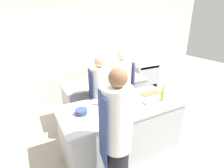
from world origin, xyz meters
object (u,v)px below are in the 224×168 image
object	(u,v)px
bowl_wooden_salad	(119,112)
stockpot	(121,73)
chef_at_stove	(122,89)
bottle_vinegar	(162,95)
cup	(171,97)
bottle_cooking_oil	(132,95)
chef_at_pass_far	(101,99)
bottle_wine	(101,99)
oven_range	(141,80)
bowl_mixing_large	(81,112)
bottle_olive_oil	(120,90)
chef_at_prep_near	(117,142)
bowl_prep_small	(111,104)
bowl_ceramic_blue	(150,102)

from	to	relation	value
bowl_wooden_salad	stockpot	world-z (taller)	stockpot
chef_at_stove	bottle_vinegar	xyz separation A→B (m)	(0.23, -0.94, 0.19)
cup	bottle_vinegar	bearing A→B (deg)	163.61
chef_at_stove	cup	xyz separation A→B (m)	(0.40, -0.99, 0.13)
bottle_cooking_oil	chef_at_pass_far	bearing A→B (deg)	132.28
bottle_wine	bowl_wooden_salad	world-z (taller)	bottle_wine
oven_range	bowl_mixing_large	bearing A→B (deg)	-145.19
chef_at_pass_far	bowl_wooden_salad	distance (m)	0.78
bottle_olive_oil	bowl_mixing_large	distance (m)	0.88
chef_at_stove	bottle_cooking_oil	xyz separation A→B (m)	(-0.21, -0.67, 0.17)
chef_at_stove	bottle_wine	distance (m)	0.98
bottle_vinegar	bottle_wine	size ratio (longest dim) A/B	1.00
chef_at_pass_far	chef_at_prep_near	bearing A→B (deg)	177.09
chef_at_stove	chef_at_pass_far	world-z (taller)	chef_at_pass_far
bowl_prep_small	stockpot	bearing A→B (deg)	52.32
chef_at_stove	bowl_wooden_salad	size ratio (longest dim) A/B	6.04
bottle_olive_oil	chef_at_pass_far	bearing A→B (deg)	145.65
bottle_cooking_oil	chef_at_stove	bearing A→B (deg)	72.34
oven_range	bowl_ceramic_blue	distance (m)	2.32
chef_at_stove	cup	bearing A→B (deg)	18.84
bowl_ceramic_blue	cup	world-z (taller)	cup
stockpot	bowl_wooden_salad	bearing A→B (deg)	-122.07
chef_at_pass_far	cup	size ratio (longest dim) A/B	18.08
bowl_wooden_salad	cup	world-z (taller)	cup
bowl_ceramic_blue	bowl_mixing_large	bearing A→B (deg)	169.17
bottle_olive_oil	stockpot	world-z (taller)	bottle_olive_oil
bowl_prep_small	chef_at_stove	bearing A→B (deg)	46.95
bowl_wooden_salad	stockpot	xyz separation A→B (m)	(0.95, 1.52, 0.04)
bowl_prep_small	cup	size ratio (longest dim) A/B	2.59
bottle_olive_oil	bowl_ceramic_blue	world-z (taller)	bottle_olive_oil
chef_at_prep_near	bottle_cooking_oil	distance (m)	1.14
bowl_mixing_large	stockpot	xyz separation A→B (m)	(1.43, 1.22, 0.04)
oven_range	bowl_wooden_salad	world-z (taller)	oven_range
chef_at_stove	stockpot	size ratio (longest dim) A/B	6.31
chef_at_stove	bottle_olive_oil	xyz separation A→B (m)	(-0.31, -0.44, 0.20)
bottle_vinegar	bottle_cooking_oil	bearing A→B (deg)	149.28
bottle_wine	bowl_wooden_salad	bearing A→B (deg)	-76.20
bottle_cooking_oil	bowl_prep_small	distance (m)	0.43
oven_range	bottle_olive_oil	distance (m)	2.17
chef_at_prep_near	bottle_olive_oil	xyz separation A→B (m)	(0.68, 1.06, 0.11)
bottle_cooking_oil	cup	xyz separation A→B (m)	(0.61, -0.31, -0.04)
chef_at_prep_near	bowl_prep_small	size ratio (longest dim) A/B	7.60
oven_range	bowl_mixing_large	world-z (taller)	oven_range
chef_at_prep_near	bowl_prep_small	xyz separation A→B (m)	(0.35, 0.82, 0.03)
chef_at_pass_far	bottle_vinegar	size ratio (longest dim) A/B	6.24
bottle_wine	chef_at_pass_far	bearing A→B (deg)	65.46
chef_at_pass_far	bottle_wine	bearing A→B (deg)	169.39
bowl_ceramic_blue	stockpot	world-z (taller)	stockpot
chef_at_prep_near	bottle_vinegar	size ratio (longest dim) A/B	6.80
bowl_mixing_large	bowl_ceramic_blue	size ratio (longest dim) A/B	0.81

